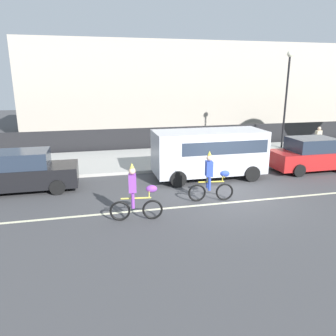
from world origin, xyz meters
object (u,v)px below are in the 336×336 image
at_px(pedestrian_onlooker, 318,140).
at_px(parked_car_red, 312,155).
at_px(parade_cyclist_purple, 136,195).
at_px(parked_car_black, 25,172).
at_px(parked_van_silver, 210,150).
at_px(street_lamp_post, 287,86).
at_px(parade_cyclist_cobalt, 212,179).

bearing_deg(pedestrian_onlooker, parked_car_red, -131.65).
bearing_deg(parade_cyclist_purple, parked_car_red, 22.82).
relative_size(parade_cyclist_purple, pedestrian_onlooker, 1.19).
bearing_deg(parked_car_black, parked_van_silver, -0.31).
height_order(parked_van_silver, parked_car_red, parked_van_silver).
distance_m(parked_van_silver, parked_car_black, 7.97).
bearing_deg(street_lamp_post, parked_car_black, -162.49).
height_order(parade_cyclist_cobalt, parked_van_silver, parked_van_silver).
xyz_separation_m(parked_car_black, parked_car_red, (13.29, -0.05, 0.00)).
height_order(parade_cyclist_cobalt, parked_car_red, parade_cyclist_cobalt).
relative_size(parade_cyclist_purple, parked_car_red, 0.47).
height_order(street_lamp_post, pedestrian_onlooker, street_lamp_post).
bearing_deg(parade_cyclist_purple, pedestrian_onlooker, 28.89).
xyz_separation_m(parade_cyclist_cobalt, parked_car_red, (6.33, 2.85, -0.06)).
xyz_separation_m(parked_car_red, pedestrian_onlooker, (2.13, 2.39, 0.23)).
bearing_deg(street_lamp_post, parked_car_red, -105.24).
height_order(parade_cyclist_purple, parked_van_silver, parked_van_silver).
distance_m(parade_cyclist_cobalt, parked_car_red, 6.94).
relative_size(parked_car_red, pedestrian_onlooker, 2.53).
bearing_deg(parade_cyclist_purple, street_lamp_post, 39.04).
height_order(parked_car_red, street_lamp_post, street_lamp_post).
bearing_deg(parked_van_silver, parade_cyclist_cobalt, -109.20).
relative_size(parked_van_silver, street_lamp_post, 0.85).
xyz_separation_m(parked_car_black, street_lamp_post, (14.56, 4.59, 3.21)).
relative_size(parked_van_silver, parked_car_red, 1.22).
distance_m(parade_cyclist_cobalt, parked_car_black, 7.54).
distance_m(parade_cyclist_purple, parked_car_black, 5.64).
bearing_deg(parked_van_silver, parade_cyclist_purple, -135.22).
height_order(parade_cyclist_cobalt, pedestrian_onlooker, parade_cyclist_cobalt).
xyz_separation_m(parade_cyclist_purple, parade_cyclist_cobalt, (2.95, 1.06, 0.00)).
height_order(parked_car_black, parked_car_red, same).
xyz_separation_m(parade_cyclist_purple, street_lamp_post, (10.55, 8.55, 3.15)).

